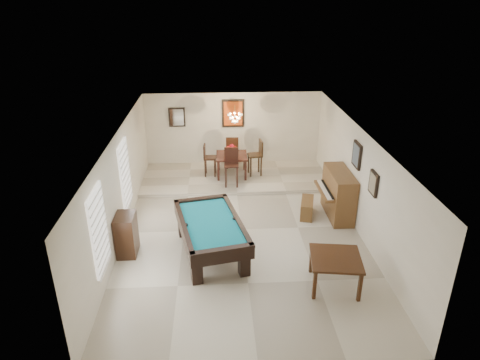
{
  "coord_description": "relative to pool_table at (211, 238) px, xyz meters",
  "views": [
    {
      "loc": [
        -0.63,
        -9.66,
        5.76
      ],
      "look_at": [
        0.0,
        0.6,
        1.15
      ],
      "focal_mm": 32.0,
      "sensor_mm": 36.0,
      "label": 1
    }
  ],
  "objects": [
    {
      "name": "wall_back",
      "position": [
        0.78,
        5.55,
        0.88
      ],
      "size": [
        6.0,
        0.04,
        2.6
      ],
      "primitive_type": "cube",
      "color": "silver",
      "rests_on": "ground_plane"
    },
    {
      "name": "dining_chair_west",
      "position": [
        -0.03,
        4.42,
        0.23
      ],
      "size": [
        0.41,
        0.41,
        1.05
      ],
      "primitive_type": null,
      "rotation": [
        0.0,
        0.0,
        1.52
      ],
      "color": "black",
      "rests_on": "dining_step"
    },
    {
      "name": "window_left_front",
      "position": [
        -2.19,
        -1.15,
        0.98
      ],
      "size": [
        0.06,
        1.0,
        1.7
      ],
      "primitive_type": "cube",
      "color": "white",
      "rests_on": "wall_left"
    },
    {
      "name": "wall_right",
      "position": [
        3.78,
        1.05,
        0.88
      ],
      "size": [
        0.04,
        9.0,
        2.6
      ],
      "primitive_type": "cube",
      "color": "silver",
      "rests_on": "ground_plane"
    },
    {
      "name": "apothecary_chest",
      "position": [
        -1.98,
        0.13,
        0.08
      ],
      "size": [
        0.45,
        0.67,
        1.0
      ],
      "primitive_type": "cube",
      "color": "black",
      "rests_on": "ground_plane"
    },
    {
      "name": "piano_bench",
      "position": [
        2.64,
        1.71,
        -0.19
      ],
      "size": [
        0.52,
        0.89,
        0.46
      ],
      "primitive_type": "cube",
      "rotation": [
        0.0,
        0.0,
        -0.25
      ],
      "color": "brown",
      "rests_on": "ground_plane"
    },
    {
      "name": "wall_left",
      "position": [
        -2.22,
        1.05,
        0.88
      ],
      "size": [
        0.04,
        9.0,
        2.6
      ],
      "primitive_type": "cube",
      "color": "silver",
      "rests_on": "ground_plane"
    },
    {
      "name": "upright_piano",
      "position": [
        3.33,
        1.68,
        0.22
      ],
      "size": [
        0.86,
        1.54,
        1.29
      ],
      "primitive_type": null,
      "color": "brown",
      "rests_on": "ground_plane"
    },
    {
      "name": "right_picture_upper",
      "position": [
        3.74,
        1.35,
        1.48
      ],
      "size": [
        0.06,
        0.55,
        0.65
      ],
      "primitive_type": "cube",
      "color": "slate",
      "rests_on": "wall_right"
    },
    {
      "name": "chandelier",
      "position": [
        0.78,
        4.25,
        1.78
      ],
      "size": [
        0.44,
        0.44,
        0.6
      ],
      "primitive_type": null,
      "color": "#FFE5B2",
      "rests_on": "ceiling"
    },
    {
      "name": "dining_chair_east",
      "position": [
        1.43,
        4.38,
        0.29
      ],
      "size": [
        0.49,
        0.49,
        1.18
      ],
      "primitive_type": null,
      "rotation": [
        0.0,
        0.0,
        -1.44
      ],
      "color": "black",
      "rests_on": "dining_step"
    },
    {
      "name": "back_painting",
      "position": [
        0.78,
        5.51,
        1.48
      ],
      "size": [
        0.75,
        0.06,
        0.95
      ],
      "primitive_type": "cube",
      "color": "#D84C14",
      "rests_on": "wall_back"
    },
    {
      "name": "dining_table",
      "position": [
        0.67,
        4.38,
        0.11
      ],
      "size": [
        1.02,
        1.02,
        0.83
      ],
      "primitive_type": null,
      "rotation": [
        0.0,
        0.0,
        -0.02
      ],
      "color": "black",
      "rests_on": "dining_step"
    },
    {
      "name": "dining_chair_north",
      "position": [
        0.72,
        5.09,
        0.26
      ],
      "size": [
        0.43,
        0.43,
        1.13
      ],
      "primitive_type": null,
      "rotation": [
        0.0,
        0.0,
        3.11
      ],
      "color": "black",
      "rests_on": "dining_step"
    },
    {
      "name": "dining_step",
      "position": [
        0.78,
        4.3,
        -0.36
      ],
      "size": [
        6.0,
        2.5,
        0.12
      ],
      "primitive_type": "cube",
      "color": "beige",
      "rests_on": "ground_plane"
    },
    {
      "name": "flower_vase",
      "position": [
        0.67,
        4.38,
        0.66
      ],
      "size": [
        0.18,
        0.18,
        0.26
      ],
      "primitive_type": null,
      "rotation": [
        0.0,
        0.0,
        0.19
      ],
      "color": "#AF0F22",
      "rests_on": "dining_table"
    },
    {
      "name": "wall_front",
      "position": [
        0.78,
        -3.45,
        0.88
      ],
      "size": [
        6.0,
        0.04,
        2.6
      ],
      "primitive_type": "cube",
      "color": "silver",
      "rests_on": "ground_plane"
    },
    {
      "name": "back_mirror",
      "position": [
        -1.12,
        5.51,
        1.38
      ],
      "size": [
        0.55,
        0.06,
        0.65
      ],
      "primitive_type": "cube",
      "color": "white",
      "rests_on": "wall_back"
    },
    {
      "name": "square_table",
      "position": [
        2.58,
        -1.38,
        -0.06
      ],
      "size": [
        1.16,
        1.16,
        0.71
      ],
      "primitive_type": null,
      "rotation": [
        0.0,
        0.0,
        -0.14
      ],
      "color": "black",
      "rests_on": "ground_plane"
    },
    {
      "name": "ceiling",
      "position": [
        0.78,
        1.05,
        2.18
      ],
      "size": [
        6.0,
        9.0,
        0.04
      ],
      "primitive_type": "cube",
      "color": "white",
      "rests_on": "wall_back"
    },
    {
      "name": "dining_chair_south",
      "position": [
        0.63,
        3.58,
        0.29
      ],
      "size": [
        0.46,
        0.46,
        1.18
      ],
      "primitive_type": null,
      "rotation": [
        0.0,
        0.0,
        -0.05
      ],
      "color": "black",
      "rests_on": "dining_step"
    },
    {
      "name": "pool_table",
      "position": [
        0.0,
        0.0,
        0.0
      ],
      "size": [
        1.85,
        2.74,
        0.84
      ],
      "primitive_type": null,
      "rotation": [
        0.0,
        0.0,
        0.21
      ],
      "color": "black",
      "rests_on": "ground_plane"
    },
    {
      "name": "window_left_rear",
      "position": [
        -2.19,
        1.65,
        0.98
      ],
      "size": [
        0.06,
        1.0,
        1.7
      ],
      "primitive_type": "cube",
      "color": "white",
      "rests_on": "wall_left"
    },
    {
      "name": "ground_plane",
      "position": [
        0.78,
        1.05,
        -0.43
      ],
      "size": [
        6.0,
        9.0,
        0.02
      ],
      "primitive_type": "cube",
      "color": "beige"
    },
    {
      "name": "right_picture_lower",
      "position": [
        3.74,
        0.05,
        1.28
      ],
      "size": [
        0.06,
        0.45,
        0.55
      ],
      "primitive_type": "cube",
      "color": "gray",
      "rests_on": "wall_right"
    }
  ]
}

